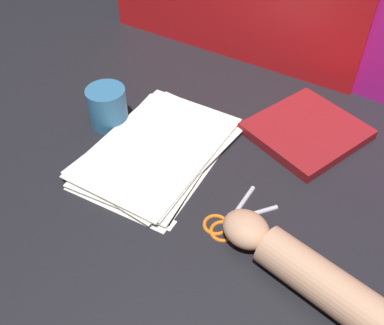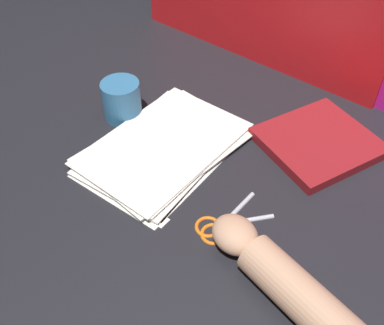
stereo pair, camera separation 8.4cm
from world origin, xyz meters
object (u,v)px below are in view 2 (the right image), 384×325
Objects in this scene: mug at (122,100)px; paper_stack at (165,146)px; scissors at (222,224)px; book_closed at (318,142)px; hand_forearm at (289,286)px.

paper_stack is at bearing -11.04° from mug.
book_closed is at bearing 82.80° from scissors.
paper_stack is at bearing -139.79° from book_closed.
mug reaches higher than paper_stack.
scissors is 0.47× the size of hand_forearm.
scissors is 1.70× the size of mug.
book_closed is 0.38m from hand_forearm.
hand_forearm is at bearing -18.12° from mug.
hand_forearm is 3.64× the size of mug.
hand_forearm is (0.38, -0.14, 0.03)m from paper_stack.
paper_stack reaches higher than scissors.
scissors is (-0.04, -0.30, -0.01)m from book_closed.
hand_forearm reaches higher than paper_stack.
hand_forearm reaches higher than scissors.
paper_stack is 1.12× the size of hand_forearm.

